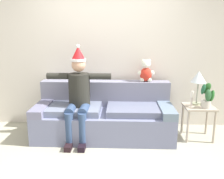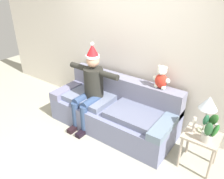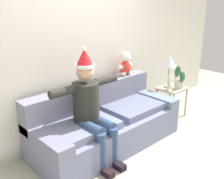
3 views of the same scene
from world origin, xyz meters
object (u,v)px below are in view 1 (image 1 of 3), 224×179
(teddy_bear, at_px, (146,72))
(table_lamp, at_px, (198,78))
(side_table, at_px, (199,112))
(candle_tall, at_px, (192,96))
(couch, at_px, (104,116))
(person_seated, at_px, (78,93))
(candle_short, at_px, (207,97))
(potted_plant, at_px, (207,96))

(teddy_bear, bearing_deg, table_lamp, -19.83)
(side_table, bearing_deg, candle_tall, -171.31)
(couch, xyz_separation_m, table_lamp, (1.50, -0.01, 0.65))
(person_seated, relative_size, table_lamp, 2.75)
(teddy_bear, distance_m, candle_short, 1.07)
(teddy_bear, relative_size, side_table, 0.70)
(person_seated, bearing_deg, teddy_bear, 22.45)
(teddy_bear, bearing_deg, potted_plant, -26.73)
(table_lamp, xyz_separation_m, potted_plant, (0.10, -0.16, -0.25))
(couch, relative_size, candle_tall, 8.82)
(teddy_bear, relative_size, potted_plant, 0.95)
(potted_plant, bearing_deg, person_seated, 179.90)
(person_seated, distance_m, table_lamp, 1.91)
(person_seated, height_order, side_table, person_seated)
(teddy_bear, height_order, candle_tall, teddy_bear)
(side_table, bearing_deg, table_lamp, 104.67)
(couch, bearing_deg, teddy_bear, 21.87)
(potted_plant, bearing_deg, table_lamp, 121.15)
(couch, height_order, potted_plant, potted_plant)
(candle_tall, bearing_deg, table_lamp, 43.12)
(teddy_bear, xyz_separation_m, candle_short, (0.95, -0.33, -0.35))
(couch, bearing_deg, table_lamp, -0.35)
(couch, distance_m, person_seated, 0.61)
(couch, bearing_deg, candle_tall, -4.58)
(table_lamp, bearing_deg, candle_short, -15.52)
(couch, distance_m, table_lamp, 1.63)
(side_table, relative_size, table_lamp, 0.99)
(side_table, distance_m, table_lamp, 0.54)
(candle_tall, bearing_deg, side_table, 8.69)
(table_lamp, bearing_deg, potted_plant, -58.85)
(candle_tall, height_order, candle_short, candle_tall)
(side_table, xyz_separation_m, candle_short, (0.13, 0.04, 0.24))
(teddy_bear, xyz_separation_m, candle_tall, (0.69, -0.39, -0.32))
(teddy_bear, relative_size, candle_short, 1.78)
(couch, relative_size, potted_plant, 5.54)
(potted_plant, bearing_deg, couch, 173.79)
(potted_plant, height_order, candle_short, potted_plant)
(potted_plant, distance_m, candle_short, 0.14)
(side_table, height_order, candle_short, candle_short)
(table_lamp, distance_m, candle_short, 0.33)
(potted_plant, relative_size, candle_tall, 1.59)
(candle_short, bearing_deg, table_lamp, 164.48)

